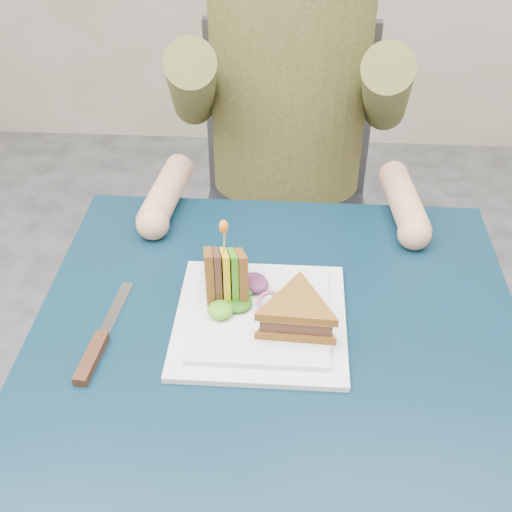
# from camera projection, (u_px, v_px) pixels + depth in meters

# --- Properties ---
(table) EXTENTS (0.75, 0.75, 0.73)m
(table) POSITION_uv_depth(u_px,v_px,m) (275.00, 376.00, 1.01)
(table) COLOR black
(table) RESTS_ON ground
(chair) EXTENTS (0.42, 0.40, 0.93)m
(chair) POSITION_uv_depth(u_px,v_px,m) (286.00, 186.00, 1.65)
(chair) COLOR #47474C
(chair) RESTS_ON ground
(diner) EXTENTS (0.54, 0.59, 0.74)m
(diner) POSITION_uv_depth(u_px,v_px,m) (290.00, 61.00, 1.33)
(diner) COLOR #4B4922
(diner) RESTS_ON chair
(plate) EXTENTS (0.26, 0.26, 0.02)m
(plate) POSITION_uv_depth(u_px,v_px,m) (260.00, 318.00, 0.98)
(plate) COLOR white
(plate) RESTS_ON table
(sandwich_flat) EXTENTS (0.14, 0.14, 0.05)m
(sandwich_flat) POSITION_uv_depth(u_px,v_px,m) (297.00, 314.00, 0.94)
(sandwich_flat) COLOR brown
(sandwich_flat) RESTS_ON plate
(sandwich_upright) EXTENTS (0.09, 0.14, 0.14)m
(sandwich_upright) POSITION_uv_depth(u_px,v_px,m) (226.00, 275.00, 0.99)
(sandwich_upright) COLOR brown
(sandwich_upright) RESTS_ON plate
(fork) EXTENTS (0.07, 0.17, 0.01)m
(fork) POSITION_uv_depth(u_px,v_px,m) (196.00, 327.00, 0.97)
(fork) COLOR silver
(fork) RESTS_ON table
(knife) EXTENTS (0.04, 0.22, 0.02)m
(knife) POSITION_uv_depth(u_px,v_px,m) (96.00, 348.00, 0.93)
(knife) COLOR silver
(knife) RESTS_ON table
(toothpick) EXTENTS (0.01, 0.01, 0.06)m
(toothpick) POSITION_uv_depth(u_px,v_px,m) (224.00, 242.00, 0.95)
(toothpick) COLOR tan
(toothpick) RESTS_ON sandwich_upright
(toothpick_frill) EXTENTS (0.01, 0.01, 0.02)m
(toothpick_frill) POSITION_uv_depth(u_px,v_px,m) (224.00, 227.00, 0.93)
(toothpick_frill) COLOR orange
(toothpick_frill) RESTS_ON sandwich_upright
(lettuce_spill) EXTENTS (0.15, 0.13, 0.02)m
(lettuce_spill) POSITION_uv_depth(u_px,v_px,m) (264.00, 304.00, 0.97)
(lettuce_spill) COLOR #337A14
(lettuce_spill) RESTS_ON plate
(onion_ring) EXTENTS (0.04, 0.04, 0.02)m
(onion_ring) POSITION_uv_depth(u_px,v_px,m) (271.00, 304.00, 0.97)
(onion_ring) COLOR #9E4C7A
(onion_ring) RESTS_ON plate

